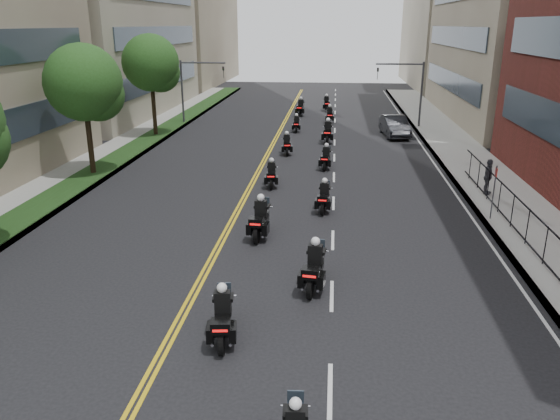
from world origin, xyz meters
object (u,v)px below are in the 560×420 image
at_px(motorcycle_4, 260,220).
at_px(motorcycle_11, 330,116).
at_px(motorcycle_12, 301,108).
at_px(motorcycle_5, 324,198).
at_px(pedestrian_c, 488,177).
at_px(motorcycle_10, 296,124).
at_px(motorcycle_7, 326,159).
at_px(motorcycle_6, 272,175).
at_px(parked_sedan, 395,126).
at_px(motorcycle_13, 326,104).
at_px(motorcycle_9, 328,133).
at_px(motorcycle_8, 287,145).
at_px(motorcycle_2, 223,318).
at_px(motorcycle_3, 314,269).

distance_m(motorcycle_4, motorcycle_11, 28.76).
bearing_deg(motorcycle_12, motorcycle_5, -80.22).
bearing_deg(pedestrian_c, motorcycle_10, 61.31).
xyz_separation_m(motorcycle_5, pedestrian_c, (8.47, 3.18, 0.44)).
bearing_deg(motorcycle_7, motorcycle_6, -119.15).
xyz_separation_m(motorcycle_5, parked_sedan, (5.27, 19.25, 0.18)).
bearing_deg(motorcycle_6, motorcycle_10, 84.61).
bearing_deg(parked_sedan, motorcycle_13, 107.42).
bearing_deg(motorcycle_12, motorcycle_9, -73.28).
relative_size(motorcycle_8, pedestrian_c, 1.17).
bearing_deg(motorcycle_12, motorcycle_2, -85.61).
distance_m(motorcycle_4, motorcycle_13, 36.09).
bearing_deg(motorcycle_12, motorcycle_8, -85.75).
distance_m(motorcycle_8, motorcycle_13, 20.49).
bearing_deg(motorcycle_7, motorcycle_5, -84.00).
xyz_separation_m(motorcycle_2, motorcycle_10, (-0.13, 32.18, -0.08)).
bearing_deg(motorcycle_2, motorcycle_13, 79.78).
xyz_separation_m(motorcycle_10, motorcycle_12, (-0.18, 8.41, 0.13)).
bearing_deg(motorcycle_11, motorcycle_4, -97.47).
bearing_deg(motorcycle_6, motorcycle_11, 77.41).
bearing_deg(motorcycle_8, motorcycle_10, 82.30).
relative_size(motorcycle_3, motorcycle_6, 1.13).
relative_size(motorcycle_2, motorcycle_4, 0.92).
height_order(motorcycle_8, motorcycle_11, motorcycle_11).
relative_size(motorcycle_2, motorcycle_11, 1.03).
height_order(motorcycle_3, motorcycle_9, motorcycle_9).
xyz_separation_m(motorcycle_2, motorcycle_13, (2.17, 44.10, 0.00)).
bearing_deg(motorcycle_10, motorcycle_13, 77.20).
height_order(motorcycle_8, pedestrian_c, pedestrian_c).
distance_m(motorcycle_5, motorcycle_13, 32.34).
height_order(motorcycle_5, motorcycle_12, motorcycle_12).
relative_size(motorcycle_5, motorcycle_10, 1.07).
bearing_deg(motorcycle_9, motorcycle_5, -88.44).
bearing_deg(motorcycle_9, motorcycle_10, 123.67).
bearing_deg(motorcycle_3, pedestrian_c, 60.19).
xyz_separation_m(motorcycle_10, motorcycle_13, (2.30, 11.92, 0.08)).
height_order(motorcycle_12, pedestrian_c, pedestrian_c).
distance_m(motorcycle_10, motorcycle_12, 8.41).
distance_m(motorcycle_8, pedestrian_c, 14.35).
xyz_separation_m(motorcycle_9, motorcycle_12, (-2.86, 12.64, -0.01)).
bearing_deg(motorcycle_3, motorcycle_10, 102.40).
relative_size(motorcycle_10, motorcycle_13, 0.88).
bearing_deg(motorcycle_6, motorcycle_7, 50.75).
bearing_deg(motorcycle_9, parked_sedan, 31.07).
relative_size(motorcycle_6, motorcycle_7, 1.00).
relative_size(motorcycle_9, motorcycle_12, 1.02).
height_order(motorcycle_5, motorcycle_10, motorcycle_5).
distance_m(motorcycle_6, motorcycle_9, 12.58).
relative_size(motorcycle_9, motorcycle_13, 1.08).
xyz_separation_m(motorcycle_2, motorcycle_7, (2.57, 19.97, -0.05)).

